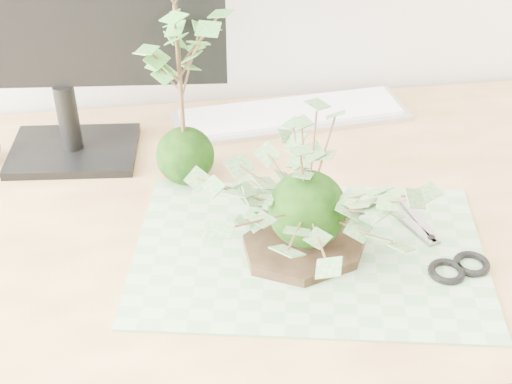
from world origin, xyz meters
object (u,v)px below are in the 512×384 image
(ivy_kokedama, at_px, (309,179))
(desk, at_px, (294,254))
(maple_kokedama, at_px, (176,20))
(monitor, at_px, (48,0))
(keyboard, at_px, (291,114))

(ivy_kokedama, bearing_deg, desk, 86.16)
(maple_kokedama, height_order, monitor, monitor)
(desk, height_order, keyboard, keyboard)
(maple_kokedama, bearing_deg, ivy_kokedama, -52.51)
(keyboard, height_order, monitor, monitor)
(maple_kokedama, bearing_deg, monitor, 148.45)
(ivy_kokedama, distance_m, keyboard, 0.38)
(desk, height_order, ivy_kokedama, ivy_kokedama)
(desk, distance_m, ivy_kokedama, 0.23)
(maple_kokedama, relative_size, monitor, 0.73)
(desk, xyz_separation_m, monitor, (-0.33, 0.21, 0.35))
(desk, relative_size, monitor, 3.15)
(maple_kokedama, xyz_separation_m, keyboard, (0.19, 0.17, -0.25))
(desk, bearing_deg, keyboard, 81.34)
(desk, xyz_separation_m, maple_kokedama, (-0.15, 0.10, 0.35))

